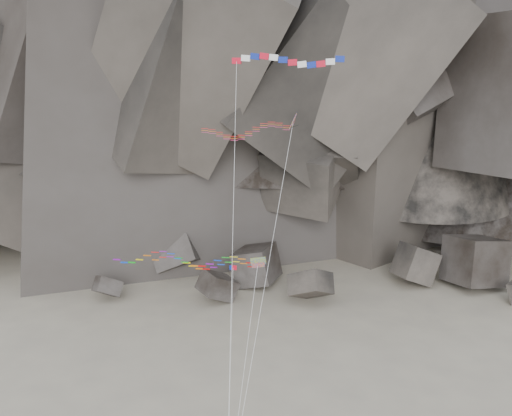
{
  "coord_description": "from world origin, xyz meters",
  "views": [
    {
      "loc": [
        -0.02,
        -43.27,
        29.71
      ],
      "look_at": [
        -0.18,
        6.0,
        18.46
      ],
      "focal_mm": 40.0,
      "sensor_mm": 36.0,
      "label": 1
    }
  ],
  "objects_px": {
    "banner_kite": "(287,63)",
    "parafoil_kite": "(180,259)",
    "pennant_kite": "(232,303)",
    "delta_kite": "(242,130)"
  },
  "relations": [
    {
      "from": "banner_kite",
      "to": "parafoil_kite",
      "type": "xyz_separation_m",
      "value": [
        -8.92,
        0.06,
        -16.25
      ]
    },
    {
      "from": "banner_kite",
      "to": "parafoil_kite",
      "type": "height_order",
      "value": "banner_kite"
    },
    {
      "from": "banner_kite",
      "to": "pennant_kite",
      "type": "height_order",
      "value": "banner_kite"
    },
    {
      "from": "banner_kite",
      "to": "parafoil_kite",
      "type": "relative_size",
      "value": 2.15
    },
    {
      "from": "delta_kite",
      "to": "banner_kite",
      "type": "relative_size",
      "value": 0.84
    },
    {
      "from": "banner_kite",
      "to": "pennant_kite",
      "type": "distance_m",
      "value": 19.28
    },
    {
      "from": "parafoil_kite",
      "to": "banner_kite",
      "type": "bearing_deg",
      "value": -3.54
    },
    {
      "from": "delta_kite",
      "to": "pennant_kite",
      "type": "distance_m",
      "value": 14.87
    },
    {
      "from": "parafoil_kite",
      "to": "pennant_kite",
      "type": "distance_m",
      "value": 7.13
    },
    {
      "from": "parafoil_kite",
      "to": "pennant_kite",
      "type": "height_order",
      "value": "pennant_kite"
    }
  ]
}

